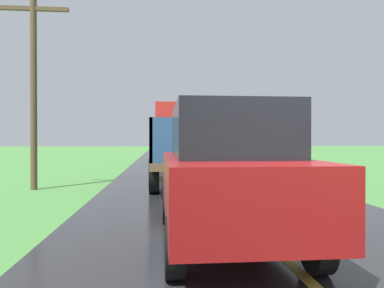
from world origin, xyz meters
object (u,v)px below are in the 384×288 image
Objects in this scene: banana_truck_near at (186,142)px; following_car at (226,173)px; banana_truck_far at (172,142)px; utility_pole_roadside at (34,83)px.

banana_truck_near is 1.43× the size of following_car.
banana_truck_far is (-0.03, 12.64, -0.00)m from banana_truck_near.
banana_truck_far is 1.42× the size of following_car.
banana_truck_near is at bearing -89.88° from banana_truck_far.
banana_truck_far is at bearing 90.12° from banana_truck_near.
following_car is (0.01, -7.32, -0.40)m from banana_truck_near.
banana_truck_near is 0.98× the size of utility_pole_roadside.
banana_truck_far is at bearing 70.36° from utility_pole_roadside.
utility_pole_roadside reaches higher than following_car.
utility_pole_roadside reaches higher than banana_truck_far.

